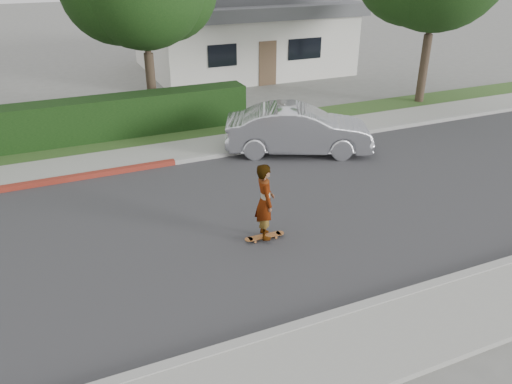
% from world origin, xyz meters
% --- Properties ---
extents(ground, '(120.00, 120.00, 0.00)m').
position_xyz_m(ground, '(0.00, 0.00, 0.00)').
color(ground, slate).
rests_on(ground, ground).
extents(road, '(60.00, 8.00, 0.01)m').
position_xyz_m(road, '(0.00, 0.00, 0.01)').
color(road, '#2D2D30').
rests_on(road, ground).
extents(curb_near, '(60.00, 0.20, 0.15)m').
position_xyz_m(curb_near, '(0.00, -4.10, 0.07)').
color(curb_near, '#9E9E99').
rests_on(curb_near, ground).
extents(sidewalk_near, '(60.00, 1.60, 0.12)m').
position_xyz_m(sidewalk_near, '(0.00, -5.00, 0.06)').
color(sidewalk_near, gray).
rests_on(sidewalk_near, ground).
extents(curb_far, '(60.00, 0.20, 0.15)m').
position_xyz_m(curb_far, '(0.00, 4.10, 0.07)').
color(curb_far, '#9E9E99').
rests_on(curb_far, ground).
extents(sidewalk_far, '(60.00, 1.60, 0.12)m').
position_xyz_m(sidewalk_far, '(0.00, 5.00, 0.06)').
color(sidewalk_far, gray).
rests_on(sidewalk_far, ground).
extents(planting_strip, '(60.00, 1.60, 0.10)m').
position_xyz_m(planting_strip, '(0.00, 6.60, 0.05)').
color(planting_strip, '#2D4C1E').
rests_on(planting_strip, ground).
extents(hedge, '(15.00, 1.00, 1.50)m').
position_xyz_m(hedge, '(-3.00, 7.20, 0.75)').
color(hedge, black).
rests_on(hedge, ground).
extents(house, '(10.60, 8.60, 4.30)m').
position_xyz_m(house, '(8.00, 16.00, 2.10)').
color(house, beige).
rests_on(house, ground).
extents(skateboard, '(0.97, 0.22, 0.09)m').
position_xyz_m(skateboard, '(1.74, -1.08, 0.08)').
color(skateboard, '#B46831').
rests_on(skateboard, ground).
extents(skateboarder, '(0.55, 0.72, 1.79)m').
position_xyz_m(skateboarder, '(1.74, -1.08, 0.99)').
color(skateboarder, white).
rests_on(skateboarder, skateboard).
extents(car_silver, '(4.94, 3.40, 1.54)m').
position_xyz_m(car_silver, '(5.01, 3.50, 0.77)').
color(car_silver, silver).
rests_on(car_silver, ground).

